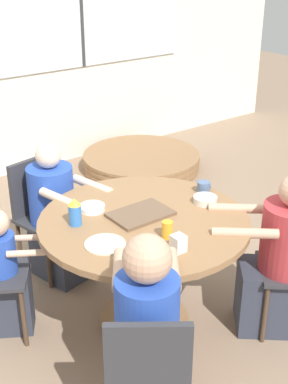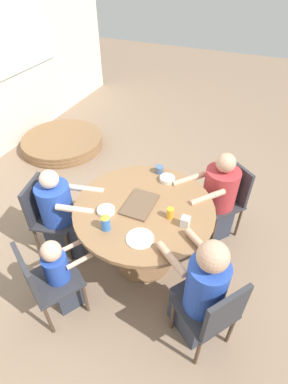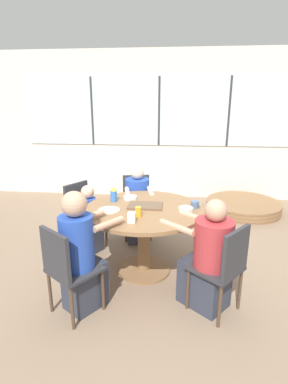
{
  "view_description": "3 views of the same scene",
  "coord_description": "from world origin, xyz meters",
  "px_view_note": "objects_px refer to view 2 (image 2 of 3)",
  "views": [
    {
      "loc": [
        -1.73,
        -2.29,
        2.3
      ],
      "look_at": [
        0.0,
        0.0,
        0.95
      ],
      "focal_mm": 50.0,
      "sensor_mm": 36.0,
      "label": 1
    },
    {
      "loc": [
        -1.82,
        -0.78,
        2.64
      ],
      "look_at": [
        0.0,
        0.0,
        0.95
      ],
      "focal_mm": 28.0,
      "sensor_mm": 36.0,
      "label": 2
    },
    {
      "loc": [
        0.31,
        -3.03,
        1.88
      ],
      "look_at": [
        0.0,
        0.0,
        0.95
      ],
      "focal_mm": 28.0,
      "sensor_mm": 36.0,
      "label": 3
    }
  ],
  "objects_px": {
    "sippy_cup": "(105,221)",
    "folded_table_stack": "(63,142)",
    "chair_for_man_teal_shirt": "(228,195)",
    "chair_for_woman_green_shirt": "(46,211)",
    "bowl_cereal": "(106,211)",
    "juice_glass": "(170,213)",
    "person_woman_green_shirt": "(63,218)",
    "person_man_teal_shirt": "(215,203)",
    "milk_carton_small": "(185,222)",
    "chair_for_toddler": "(42,280)",
    "chair_for_man_blue_shirt": "(214,313)",
    "person_toddler": "(63,277)",
    "bowl_white_shallow": "(167,179)",
    "person_man_blue_shirt": "(200,295)",
    "coffee_mug": "(159,169)"
  },
  "relations": [
    {
      "from": "chair_for_woman_green_shirt",
      "to": "coffee_mug",
      "type": "distance_m",
      "value": 1.24
    },
    {
      "from": "juice_glass",
      "to": "person_man_blue_shirt",
      "type": "bearing_deg",
      "value": -137.6
    },
    {
      "from": "person_woman_green_shirt",
      "to": "chair_for_man_blue_shirt",
      "type": "bearing_deg",
      "value": 63.76
    },
    {
      "from": "chair_for_man_teal_shirt",
      "to": "juice_glass",
      "type": "xyz_separation_m",
      "value": [
        -0.81,
        0.39,
        0.3
      ]
    },
    {
      "from": "juice_glass",
      "to": "milk_carton_small",
      "type": "height_order",
      "value": "juice_glass"
    },
    {
      "from": "chair_for_man_teal_shirt",
      "to": "person_man_blue_shirt",
      "type": "relative_size",
      "value": 0.75
    },
    {
      "from": "chair_for_toddler",
      "to": "chair_for_woman_green_shirt",
      "type": "bearing_deg",
      "value": 156.48
    },
    {
      "from": "sippy_cup",
      "to": "folded_table_stack",
      "type": "height_order",
      "value": "sippy_cup"
    },
    {
      "from": "chair_for_toddler",
      "to": "bowl_white_shallow",
      "type": "bearing_deg",
      "value": 97.09
    },
    {
      "from": "milk_carton_small",
      "to": "bowl_white_shallow",
      "type": "height_order",
      "value": "milk_carton_small"
    },
    {
      "from": "coffee_mug",
      "to": "chair_for_woman_green_shirt",
      "type": "bearing_deg",
      "value": 128.95
    },
    {
      "from": "chair_for_man_teal_shirt",
      "to": "person_woman_green_shirt",
      "type": "bearing_deg",
      "value": 72.69
    },
    {
      "from": "bowl_white_shallow",
      "to": "sippy_cup",
      "type": "bearing_deg",
      "value": 163.01
    },
    {
      "from": "person_toddler",
      "to": "sippy_cup",
      "type": "xyz_separation_m",
      "value": [
        0.37,
        -0.26,
        0.45
      ]
    },
    {
      "from": "juice_glass",
      "to": "folded_table_stack",
      "type": "relative_size",
      "value": 0.08
    },
    {
      "from": "person_toddler",
      "to": "juice_glass",
      "type": "relative_size",
      "value": 8.55
    },
    {
      "from": "chair_for_man_teal_shirt",
      "to": "person_man_blue_shirt",
      "type": "distance_m",
      "value": 1.29
    },
    {
      "from": "folded_table_stack",
      "to": "person_man_blue_shirt",
      "type": "bearing_deg",
      "value": -126.23
    },
    {
      "from": "chair_for_toddler",
      "to": "bowl_cereal",
      "type": "relative_size",
      "value": 5.41
    },
    {
      "from": "juice_glass",
      "to": "bowl_white_shallow",
      "type": "xyz_separation_m",
      "value": [
        0.48,
        0.2,
        -0.03
      ]
    },
    {
      "from": "chair_for_man_teal_shirt",
      "to": "sippy_cup",
      "type": "distance_m",
      "value": 1.47
    },
    {
      "from": "person_man_blue_shirt",
      "to": "milk_carton_small",
      "type": "relative_size",
      "value": 11.97
    },
    {
      "from": "milk_carton_small",
      "to": "bowl_white_shallow",
      "type": "bearing_deg",
      "value": 33.67
    },
    {
      "from": "person_man_teal_shirt",
      "to": "chair_for_woman_green_shirt",
      "type": "bearing_deg",
      "value": 69.03
    },
    {
      "from": "chair_for_man_blue_shirt",
      "to": "person_toddler",
      "type": "distance_m",
      "value": 1.28
    },
    {
      "from": "chair_for_woman_green_shirt",
      "to": "chair_for_toddler",
      "type": "xyz_separation_m",
      "value": [
        -0.66,
        -0.47,
        0.0
      ]
    },
    {
      "from": "chair_for_man_teal_shirt",
      "to": "milk_carton_small",
      "type": "xyz_separation_m",
      "value": [
        -0.86,
        0.24,
        0.3
      ]
    },
    {
      "from": "coffee_mug",
      "to": "bowl_white_shallow",
      "type": "xyz_separation_m",
      "value": [
        -0.1,
        -0.12,
        -0.02
      ]
    },
    {
      "from": "chair_for_man_blue_shirt",
      "to": "person_woman_green_shirt",
      "type": "xyz_separation_m",
      "value": [
        0.43,
        1.65,
        -0.06
      ]
    },
    {
      "from": "chair_for_woman_green_shirt",
      "to": "bowl_cereal",
      "type": "relative_size",
      "value": 5.41
    },
    {
      "from": "person_woman_green_shirt",
      "to": "milk_carton_small",
      "type": "height_order",
      "value": "person_woman_green_shirt"
    },
    {
      "from": "chair_for_woman_green_shirt",
      "to": "juice_glass",
      "type": "distance_m",
      "value": 1.31
    },
    {
      "from": "chair_for_woman_green_shirt",
      "to": "person_toddler",
      "type": "distance_m",
      "value": 0.77
    },
    {
      "from": "person_man_blue_shirt",
      "to": "sippy_cup",
      "type": "distance_m",
      "value": 0.95
    },
    {
      "from": "chair_for_man_teal_shirt",
      "to": "person_toddler",
      "type": "height_order",
      "value": "person_toddler"
    },
    {
      "from": "chair_for_man_teal_shirt",
      "to": "coffee_mug",
      "type": "xyz_separation_m",
      "value": [
        -0.23,
        0.72,
        0.29
      ]
    },
    {
      "from": "bowl_cereal",
      "to": "coffee_mug",
      "type": "bearing_deg",
      "value": -16.78
    },
    {
      "from": "chair_for_woman_green_shirt",
      "to": "chair_for_toddler",
      "type": "height_order",
      "value": "same"
    },
    {
      "from": "chair_for_woman_green_shirt",
      "to": "sippy_cup",
      "type": "distance_m",
      "value": 0.89
    },
    {
      "from": "chair_for_man_teal_shirt",
      "to": "chair_for_woman_green_shirt",
      "type": "bearing_deg",
      "value": 70.87
    },
    {
      "from": "person_man_blue_shirt",
      "to": "person_man_teal_shirt",
      "type": "xyz_separation_m",
      "value": [
        1.15,
        0.15,
        -0.06
      ]
    },
    {
      "from": "person_man_teal_shirt",
      "to": "folded_table_stack",
      "type": "height_order",
      "value": "person_man_teal_shirt"
    },
    {
      "from": "person_woman_green_shirt",
      "to": "bowl_cereal",
      "type": "height_order",
      "value": "person_woman_green_shirt"
    },
    {
      "from": "chair_for_man_teal_shirt",
      "to": "bowl_white_shallow",
      "type": "bearing_deg",
      "value": 69.39
    },
    {
      "from": "person_man_teal_shirt",
      "to": "sippy_cup",
      "type": "xyz_separation_m",
      "value": [
        -1.02,
        0.73,
        0.38
      ]
    },
    {
      "from": "chair_for_man_blue_shirt",
      "to": "bowl_cereal",
      "type": "relative_size",
      "value": 5.41
    },
    {
      "from": "person_man_teal_shirt",
      "to": "juice_glass",
      "type": "xyz_separation_m",
      "value": [
        -0.68,
        0.28,
        0.35
      ]
    },
    {
      "from": "sippy_cup",
      "to": "folded_table_stack",
      "type": "relative_size",
      "value": 0.13
    },
    {
      "from": "chair_for_man_blue_shirt",
      "to": "person_man_blue_shirt",
      "type": "xyz_separation_m",
      "value": [
        0.1,
        0.13,
        0.01
      ]
    },
    {
      "from": "chair_for_man_teal_shirt",
      "to": "folded_table_stack",
      "type": "height_order",
      "value": "chair_for_man_teal_shirt"
    }
  ]
}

